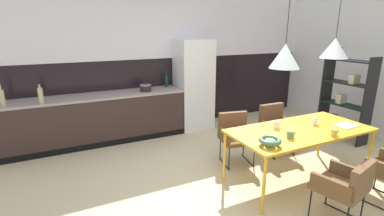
# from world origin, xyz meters

# --- Properties ---
(ground_plane) EXTENTS (9.01, 9.01, 0.00)m
(ground_plane) POSITION_xyz_m (0.00, 0.00, 0.00)
(ground_plane) COLOR #C7B78E
(back_wall_splashback_dark) EXTENTS (6.93, 0.12, 1.44)m
(back_wall_splashback_dark) POSITION_xyz_m (0.00, 2.76, 0.72)
(back_wall_splashback_dark) COLOR black
(back_wall_splashback_dark) RESTS_ON ground
(back_wall_panel_upper) EXTENTS (6.93, 0.12, 1.44)m
(back_wall_panel_upper) POSITION_xyz_m (0.00, 2.76, 2.16)
(back_wall_panel_upper) COLOR silver
(back_wall_panel_upper) RESTS_ON back_wall_splashback_dark
(kitchen_counter) EXTENTS (3.39, 0.63, 0.88)m
(kitchen_counter) POSITION_xyz_m (-1.64, 2.40, 0.44)
(kitchen_counter) COLOR #342420
(kitchen_counter) RESTS_ON ground
(refrigerator_column) EXTENTS (0.69, 0.60, 1.82)m
(refrigerator_column) POSITION_xyz_m (0.41, 2.40, 0.91)
(refrigerator_column) COLOR silver
(refrigerator_column) RESTS_ON ground
(dining_table) EXTENTS (1.91, 0.89, 0.74)m
(dining_table) POSITION_xyz_m (0.72, -0.18, 0.70)
(dining_table) COLOR gold
(dining_table) RESTS_ON ground
(armchair_corner_seat) EXTENTS (0.50, 0.48, 0.80)m
(armchair_corner_seat) POSITION_xyz_m (1.08, 0.68, 0.50)
(armchair_corner_seat) COLOR brown
(armchair_corner_seat) RESTS_ON ground
(armchair_far_side) EXTENTS (0.56, 0.55, 0.77)m
(armchair_far_side) POSITION_xyz_m (0.28, 0.66, 0.48)
(armchair_far_side) COLOR brown
(armchair_far_side) RESTS_ON ground
(armchair_head_of_table) EXTENTS (0.58, 0.57, 0.74)m
(armchair_head_of_table) POSITION_xyz_m (0.48, -1.07, 0.48)
(armchair_head_of_table) COLOR brown
(armchair_head_of_table) RESTS_ON ground
(fruit_bowl) EXTENTS (0.26, 0.26, 0.09)m
(fruit_bowl) POSITION_xyz_m (-0.01, -0.42, 0.80)
(fruit_bowl) COLOR #4C704C
(fruit_bowl) RESTS_ON dining_table
(open_book) EXTENTS (0.27, 0.21, 0.02)m
(open_book) POSITION_xyz_m (1.38, -0.36, 0.74)
(open_book) COLOR white
(open_book) RESTS_ON dining_table
(mug_glass_clear) EXTENTS (0.12, 0.08, 0.09)m
(mug_glass_clear) POSITION_xyz_m (0.90, -0.54, 0.78)
(mug_glass_clear) COLOR gold
(mug_glass_clear) RESTS_ON dining_table
(mug_short_terracotta) EXTENTS (0.13, 0.08, 0.10)m
(mug_short_terracotta) POSITION_xyz_m (0.46, -0.01, 0.79)
(mug_short_terracotta) COLOR white
(mug_short_terracotta) RESTS_ON dining_table
(mug_white_ceramic) EXTENTS (0.12, 0.07, 0.10)m
(mug_white_ceramic) POSITION_xyz_m (1.05, -0.12, 0.79)
(mug_white_ceramic) COLOR white
(mug_white_ceramic) RESTS_ON dining_table
(mug_dark_espresso) EXTENTS (0.13, 0.08, 0.09)m
(mug_dark_espresso) POSITION_xyz_m (0.37, -0.35, 0.78)
(mug_dark_espresso) COLOR #5B8456
(mug_dark_espresso) RESTS_ON dining_table
(cooking_pot) EXTENTS (0.21, 0.21, 0.15)m
(cooking_pot) POSITION_xyz_m (-0.63, 2.33, 0.94)
(cooking_pot) COLOR black
(cooking_pot) RESTS_ON kitchen_counter
(bottle_wine_green) EXTENTS (0.08, 0.08, 0.30)m
(bottle_wine_green) POSITION_xyz_m (-2.36, 2.18, 1.01)
(bottle_wine_green) COLOR tan
(bottle_wine_green) RESTS_ON kitchen_counter
(bottle_vinegar_dark) EXTENTS (0.06, 0.06, 0.31)m
(bottle_vinegar_dark) POSITION_xyz_m (-0.13, 2.55, 1.01)
(bottle_vinegar_dark) COLOR #0F3319
(bottle_vinegar_dark) RESTS_ON kitchen_counter
(bottle_oil_tall) EXTENTS (0.07, 0.07, 0.34)m
(bottle_oil_tall) POSITION_xyz_m (-2.88, 2.24, 1.02)
(bottle_oil_tall) COLOR tan
(bottle_oil_tall) RESTS_ON kitchen_counter
(open_shelf_unit) EXTENTS (0.30, 0.89, 1.69)m
(open_shelf_unit) POSITION_xyz_m (2.65, 0.61, 0.85)
(open_shelf_unit) COLOR black
(open_shelf_unit) RESTS_ON ground
(pendant_lamp_over_table_near) EXTENTS (0.35, 0.35, 1.27)m
(pendant_lamp_over_table_near) POSITION_xyz_m (0.34, -0.17, 1.70)
(pendant_lamp_over_table_near) COLOR black
(pendant_lamp_over_table_far) EXTENTS (0.34, 0.34, 1.18)m
(pendant_lamp_over_table_far) POSITION_xyz_m (1.10, -0.23, 1.78)
(pendant_lamp_over_table_far) COLOR black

